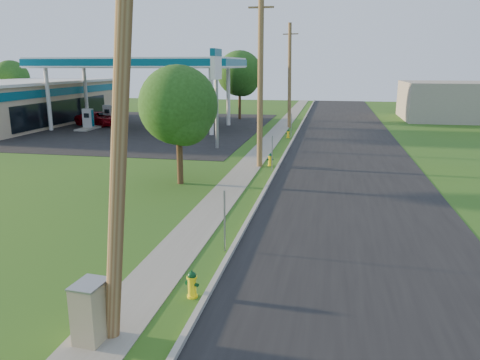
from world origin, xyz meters
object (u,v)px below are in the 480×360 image
utility_pole_near (120,117)px  utility_cabinet (91,312)px  utility_pole_far (290,76)px  tree_back (12,80)px  hydrant_mid (270,160)px  hydrant_far (288,134)px  fuel_pump_sw (108,117)px  fuel_pump_se (195,119)px  tree_verge (180,109)px  fuel_pump_ne (182,124)px  utility_pole_mid (260,80)px  price_pylon (216,70)px  hydrant_near (192,284)px  car_red (99,119)px  fuel_pump_nw (88,122)px  tree_lot (240,75)px  car_silver (181,121)px

utility_pole_near → utility_cabinet: bearing=-164.5°
utility_pole_far → tree_back: bearing=170.1°
hydrant_mid → hydrant_far: hydrant_mid is taller
utility_pole_near → fuel_pump_sw: 39.52m
fuel_pump_se → hydrant_mid: size_ratio=4.19×
fuel_pump_se → tree_back: bearing=164.4°
fuel_pump_sw → tree_verge: tree_verge is taller
hydrant_mid → fuel_pump_ne: bearing=126.9°
utility_pole_mid → utility_cabinet: 18.74m
utility_pole_near → fuel_pump_sw: bearing=117.1°
utility_pole_far → hydrant_far: (0.60, -6.66, -4.46)m
price_pylon → hydrant_far: size_ratio=9.78×
price_pylon → hydrant_far: (4.50, 5.84, -5.09)m
tree_back → hydrant_near: bearing=-49.4°
hydrant_near → car_red: bearing=120.9°
fuel_pump_nw → fuel_pump_sw: (0.00, 4.00, 0.00)m
price_pylon → tree_verge: 10.45m
price_pylon → tree_verge: price_pylon is taller
tree_lot → hydrant_near: tree_lot is taller
fuel_pump_nw → hydrant_near: bearing=-57.3°
tree_verge → utility_cabinet: (2.36, -13.44, -3.06)m
fuel_pump_se → car_silver: 2.42m
hydrant_far → car_red: size_ratio=0.14×
car_red → fuel_pump_nw: bearing=-153.5°
hydrant_near → hydrant_far: hydrant_near is taller
utility_pole_far → fuel_pump_ne: utility_pole_far is taller
utility_pole_far → price_pylon: bearing=-107.3°
tree_lot → tree_back: size_ratio=1.15×
fuel_pump_sw → tree_back: (-15.46, 6.83, 3.35)m
utility_pole_near → price_pylon: 23.83m
tree_lot → hydrant_far: tree_lot is taller
fuel_pump_nw → tree_back: 19.17m
tree_verge → tree_back: bearing=136.5°
tree_back → tree_lot: bearing=-0.2°
fuel_pump_sw → tree_lot: 14.44m
utility_pole_near → tree_lot: bearing=97.9°
fuel_pump_ne → utility_pole_far: bearing=29.3°
utility_pole_near → fuel_pump_nw: (-17.90, 31.00, -4.08)m
hydrant_mid → car_red: 24.36m
tree_verge → car_silver: tree_verge is taller
fuel_pump_ne → car_red: fuel_pump_ne is taller
fuel_pump_se → hydrant_near: 34.34m
utility_pole_mid → tree_back: size_ratio=1.55×
utility_pole_near → hydrant_far: utility_pole_near is taller
utility_pole_near → fuel_pump_nw: 36.03m
fuel_pump_ne → fuel_pump_se: size_ratio=1.00×
utility_pole_mid → fuel_pump_ne: bearing=124.4°
utility_pole_mid → fuel_pump_sw: bearing=136.5°
tree_lot → car_red: tree_lot is taller
utility_pole_mid → hydrant_far: (0.60, 11.34, -4.61)m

